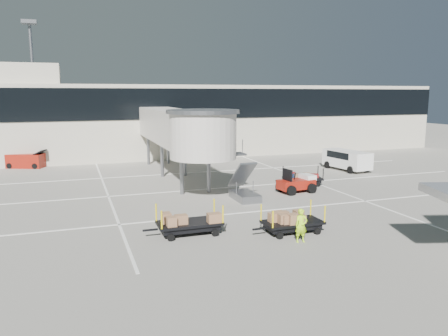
{
  "coord_description": "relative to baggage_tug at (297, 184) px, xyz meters",
  "views": [
    {
      "loc": [
        -12.17,
        -21.53,
        7.05
      ],
      "look_at": [
        -2.39,
        6.41,
        2.0
      ],
      "focal_mm": 35.0,
      "sensor_mm": 36.0,
      "label": 1
    }
  ],
  "objects": [
    {
      "name": "suitcase_cart",
      "position": [
        1.62,
        2.02,
        -0.13
      ],
      "size": [
        3.71,
        2.15,
        1.42
      ],
      "rotation": [
        0.0,
        0.0,
        -0.25
      ],
      "color": "black",
      "rests_on": "ground"
    },
    {
      "name": "belt_loader",
      "position": [
        -19.53,
        18.11,
        0.03
      ],
      "size": [
        3.89,
        2.7,
        1.76
      ],
      "rotation": [
        0.0,
        0.0,
        -0.41
      ],
      "color": "maroon",
      "rests_on": "ground"
    },
    {
      "name": "jet_bridge",
      "position": [
        -6.98,
        6.38,
        3.64
      ],
      "size": [
        5.7,
        20.4,
        6.03
      ],
      "color": "beige",
      "rests_on": "ground"
    },
    {
      "name": "ground",
      "position": [
        -3.01,
        -5.88,
        -0.64
      ],
      "size": [
        140.0,
        140.0,
        0.0
      ],
      "primitive_type": "plane",
      "color": "#A59F93",
      "rests_on": "ground"
    },
    {
      "name": "terminal",
      "position": [
        -3.36,
        24.06,
        3.47
      ],
      "size": [
        64.0,
        12.11,
        15.2
      ],
      "color": "beige",
      "rests_on": "ground"
    },
    {
      "name": "lane_markings",
      "position": [
        -3.68,
        3.45,
        -0.63
      ],
      "size": [
        40.0,
        30.0,
        0.02
      ],
      "color": "white",
      "rests_on": "ground"
    },
    {
      "name": "baggage_tug",
      "position": [
        0.0,
        0.0,
        0.0
      ],
      "size": [
        2.81,
        1.96,
        1.76
      ],
      "rotation": [
        0.0,
        0.0,
        0.11
      ],
      "color": "maroon",
      "rests_on": "ground"
    },
    {
      "name": "minivan",
      "position": [
        8.9,
        6.89,
        0.45
      ],
      "size": [
        2.58,
        4.99,
        1.82
      ],
      "rotation": [
        0.0,
        0.0,
        0.12
      ],
      "color": "white",
      "rests_on": "ground"
    },
    {
      "name": "box_cart_near",
      "position": [
        -4.74,
        -8.28,
        -0.07
      ],
      "size": [
        3.76,
        1.55,
        1.47
      ],
      "rotation": [
        0.0,
        0.0,
        0.01
      ],
      "color": "black",
      "rests_on": "ground"
    },
    {
      "name": "ground_worker",
      "position": [
        -5.05,
        -9.65,
        0.19
      ],
      "size": [
        0.65,
        0.48,
        1.65
      ],
      "primitive_type": "imported",
      "rotation": [
        0.0,
        0.0,
        -0.16
      ],
      "color": "#B9FA1A",
      "rests_on": "ground"
    },
    {
      "name": "box_cart_far",
      "position": [
        -9.72,
        -6.73,
        -0.07
      ],
      "size": [
        3.98,
        1.63,
        1.56
      ],
      "rotation": [
        0.0,
        0.0,
        -0.0
      ],
      "color": "black",
      "rests_on": "ground"
    }
  ]
}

